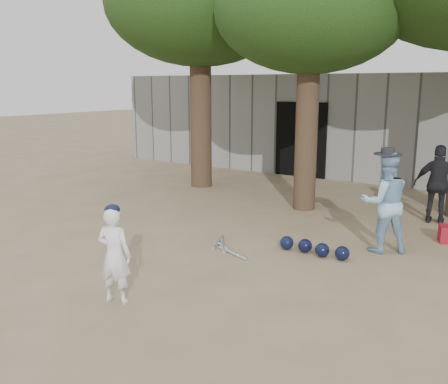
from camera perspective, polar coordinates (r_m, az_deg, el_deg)
The scene contains 7 objects.
ground at distance 8.12m, azimuth -7.52°, elevation -7.32°, with size 70.00×70.00×0.00m, color #937C5E.
boy_player at distance 6.41m, azimuth -12.42°, elevation -7.06°, with size 0.45×0.29×1.23m, color white.
spectator_blue at distance 8.50m, azimuth 17.86°, elevation -1.15°, with size 0.80×0.62×1.65m, color #89B4D5.
spectator_dark at distance 10.64m, azimuth 23.30°, elevation 0.80°, with size 0.91×0.38×1.56m, color black.
back_building at distance 16.89m, azimuth 16.21°, elevation 7.64°, with size 16.00×5.24×3.00m.
helmet_row at distance 8.22m, azimuth 10.20°, elevation -6.30°, with size 1.19×0.28×0.23m.
bat_pile at distance 8.40m, azimuth 0.16°, elevation -6.34°, with size 1.04×0.86×0.06m.
Camera 1 is at (5.08, -5.73, 2.69)m, focal length 40.00 mm.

